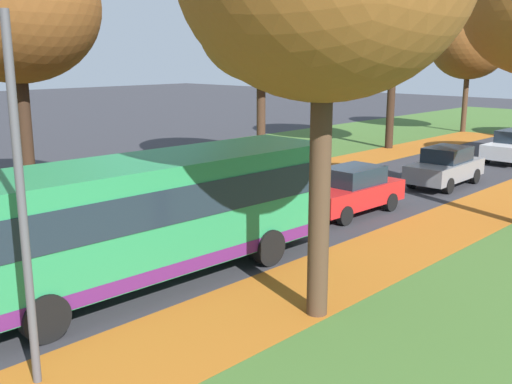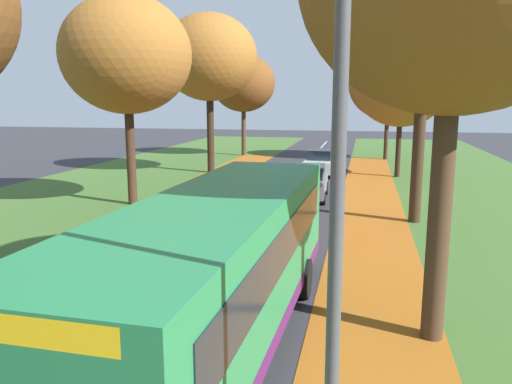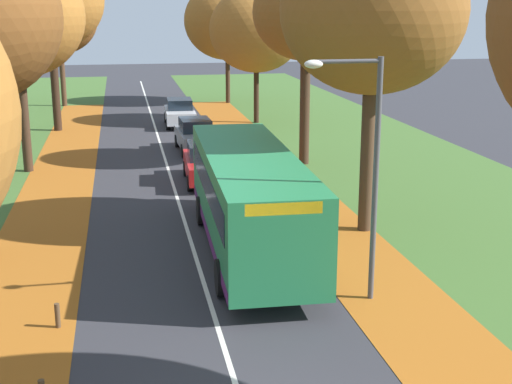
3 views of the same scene
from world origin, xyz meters
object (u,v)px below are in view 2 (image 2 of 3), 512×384
Objects in this scene: streetlamp_right at (301,208)px; bus at (219,264)px; car_red_lead at (282,211)px; car_grey_following at (308,182)px; tree_left_far at (209,58)px; car_silver_third_in_line at (320,162)px; tree_left_distant at (243,83)px; tree_right_mid at (425,43)px; tree_right_distant at (389,84)px; tree_left_mid at (126,55)px; tree_right_far at (402,84)px.

streetlamp_right reaches higher than bus.
car_red_lead and car_grey_following have the same top height.
tree_left_far is 2.38× the size of car_silver_third_in_line.
tree_left_distant is 2.00× the size of car_red_lead.
tree_right_distant is at bearing 90.95° from tree_right_mid.
tree_left_mid is at bearing -158.72° from car_grey_following.
tree_left_distant is at bearing 141.06° from tree_right_far.
tree_left_mid is at bearing -92.59° from tree_left_far.
streetlamp_right is (-2.58, -15.42, -3.05)m from tree_right_mid.
car_silver_third_in_line is at bearing -53.80° from tree_left_distant.
car_grey_following is at bearing 89.98° from bus.
streetlamp_right is 19.52m from car_grey_following.
tree_right_far is 1.37× the size of streetlamp_right.
bus is (7.59, -33.13, -4.37)m from tree_left_distant.
tree_left_mid reaches higher than tree_right_mid.
car_red_lead is at bearing -73.26° from tree_left_distant.
tree_left_far reaches higher than bus.
tree_left_mid reaches higher than car_grey_following.
tree_right_far is (12.22, -9.88, -0.44)m from tree_left_distant.
tree_left_distant is 0.95× the size of tree_right_mid.
tree_left_distant is 38.48m from streetlamp_right.
tree_left_distant is at bearing 106.74° from car_red_lead.
streetlamp_right reaches higher than car_silver_third_in_line.
bus is at bearing -57.50° from tree_left_mid.
car_red_lead is at bearing -90.43° from car_silver_third_in_line.
tree_left_mid reaches higher than car_red_lead.
car_silver_third_in_line is at bearing 112.25° from tree_right_mid.
tree_left_distant reaches higher than streetlamp_right.
car_grey_following is (-4.63, -8.11, -4.82)m from tree_right_far.
tree_right_far is 0.93× the size of tree_right_distant.
car_grey_following is (0.24, 6.47, 0.00)m from car_red_lead.
tree_left_far reaches higher than tree_right_distant.
tree_left_distant is 0.97× the size of tree_right_distant.
tree_left_distant is 11.86m from tree_right_distant.
tree_right_mid is at bearing -89.05° from tree_right_distant.
tree_right_far reaches higher than car_red_lead.
streetlamp_right is at bearing -85.44° from car_silver_third_in_line.
bus is (-4.61, -11.36, -5.08)m from tree_right_mid.
streetlamp_right is 0.57× the size of bus.
car_grey_following is at bearing 140.65° from tree_right_mid.
tree_left_distant is 15.72m from tree_right_far.
bus is 15.16m from car_grey_following.
streetlamp_right is (9.28, -26.68, -3.61)m from tree_left_far.
car_silver_third_in_line is at bearing 89.57° from car_red_lead.
bus is (-4.26, -32.54, -4.25)m from tree_right_distant.
tree_right_mid is at bearing 67.91° from bus.
tree_left_far is at bearing 87.41° from tree_left_mid.
streetlamp_right is at bearing -75.51° from tree_left_distant.
tree_right_distant is at bearing 86.51° from streetlamp_right.
car_red_lead is at bearing 91.52° from bus.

